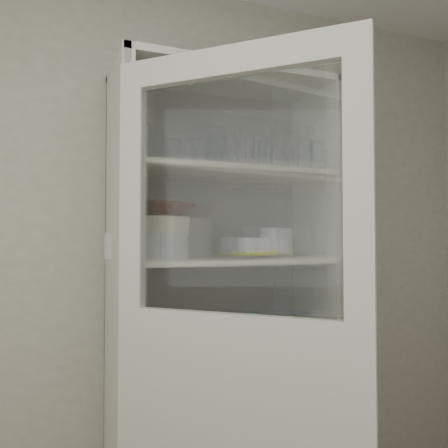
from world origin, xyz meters
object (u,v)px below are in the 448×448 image
object	(u,v)px
white_ramekin	(253,245)
measuring_cups	(193,351)
plate_stack_back	(130,246)
terracotta_bowl	(163,210)
grey_bowl_stack	(276,243)
mug_teal	(231,334)
tin_box	(245,430)
yellow_trivet	(254,253)
teal_jar	(252,329)
goblet_0	(138,153)
cupboard_door	(234,383)
glass_platter	(254,256)
pantry_cabinet	(219,327)
goblet_2	(266,157)
white_canister	(134,340)
cream_bowl	(163,225)
plate_stack_front	(163,246)
mug_blue	(281,334)
goblet_1	(191,154)
mug_white	(304,334)
goblet_3	(288,160)
cream_dish	(178,439)

from	to	relation	value
white_ramekin	measuring_cups	bearing A→B (deg)	-168.81
plate_stack_back	white_ramekin	distance (m)	0.56
terracotta_bowl	grey_bowl_stack	size ratio (longest dim) A/B	1.63
mug_teal	tin_box	world-z (taller)	mug_teal
yellow_trivet	teal_jar	world-z (taller)	yellow_trivet
measuring_cups	goblet_0	bearing A→B (deg)	132.70
cupboard_door	grey_bowl_stack	bearing A→B (deg)	96.18
measuring_cups	glass_platter	bearing A→B (deg)	11.19
glass_platter	mug_teal	xyz separation A→B (m)	(-0.08, 0.08, -0.36)
pantry_cabinet	goblet_0	world-z (taller)	pantry_cabinet
goblet_2	white_canister	distance (m)	1.06
cream_bowl	mug_teal	world-z (taller)	cream_bowl
goblet_0	plate_stack_front	xyz separation A→B (m)	(0.08, -0.14, -0.42)
pantry_cabinet	cupboard_door	distance (m)	0.64
mug_blue	tin_box	bearing A→B (deg)	-172.26
goblet_1	mug_teal	xyz separation A→B (m)	(0.19, -0.02, -0.83)
goblet_2	mug_white	distance (m)	0.87
grey_bowl_stack	mug_blue	distance (m)	0.42
yellow_trivet	mug_white	bearing A→B (deg)	-14.33
grey_bowl_stack	mug_white	size ratio (longest dim) A/B	1.44
goblet_1	plate_stack_back	distance (m)	0.50
plate_stack_front	measuring_cups	xyz separation A→B (m)	(0.11, -0.07, -0.44)
goblet_3	plate_stack_back	xyz separation A→B (m)	(-0.79, 0.02, -0.43)
plate_stack_front	goblet_0	bearing A→B (deg)	118.93
goblet_0	cream_dish	world-z (taller)	goblet_0
plate_stack_front	cream_bowl	xyz separation A→B (m)	(0.00, 0.00, 0.09)
mug_teal	teal_jar	distance (m)	0.11
goblet_0	goblet_1	bearing A→B (deg)	-10.99
cupboard_door	goblet_2	bearing A→B (deg)	100.72
cream_bowl	tin_box	xyz separation A→B (m)	(0.38, -0.01, -0.92)
goblet_2	mug_blue	size ratio (longest dim) A/B	1.52
measuring_cups	white_canister	world-z (taller)	white_canister
tin_box	yellow_trivet	bearing A→B (deg)	-1.11
cupboard_door	teal_jar	bearing A→B (deg)	105.33
terracotta_bowl	teal_jar	size ratio (longest dim) A/B	2.05
mug_blue	cream_dish	world-z (taller)	mug_blue
cupboard_door	plate_stack_front	distance (m)	0.69
mug_blue	measuring_cups	size ratio (longest dim) A/B	1.23
grey_bowl_stack	teal_jar	size ratio (longest dim) A/B	1.26
mug_teal	tin_box	size ratio (longest dim) A/B	0.50
grey_bowl_stack	measuring_cups	world-z (taller)	grey_bowl_stack
mug_teal	mug_white	world-z (taller)	mug_white
mug_teal	tin_box	xyz separation A→B (m)	(0.03, -0.08, -0.42)
cream_bowl	white_canister	size ratio (longest dim) A/B	1.79
mug_white	white_canister	world-z (taller)	white_canister
yellow_trivet	pantry_cabinet	bearing A→B (deg)	142.71
cream_dish	tin_box	bearing A→B (deg)	-0.50
cupboard_door	measuring_cups	distance (m)	0.45
glass_platter	white_ramekin	size ratio (longest dim) A/B	2.03
goblet_2	cupboard_door	bearing A→B (deg)	-125.16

